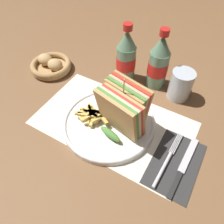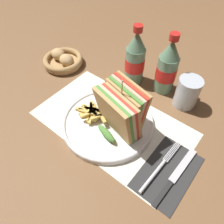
% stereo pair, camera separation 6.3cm
% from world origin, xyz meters
% --- Properties ---
extents(ground_plane, '(4.00, 4.00, 0.00)m').
position_xyz_m(ground_plane, '(0.00, 0.00, 0.00)').
color(ground_plane, brown).
extents(placemat, '(0.46, 0.27, 0.00)m').
position_xyz_m(placemat, '(0.03, 0.03, 0.00)').
color(placemat, silver).
rests_on(placemat, ground_plane).
extents(plate_main, '(0.27, 0.27, 0.02)m').
position_xyz_m(plate_main, '(0.02, 0.02, 0.01)').
color(plate_main, white).
rests_on(plate_main, ground_plane).
extents(club_sandwich, '(0.15, 0.14, 0.17)m').
position_xyz_m(club_sandwich, '(0.05, 0.03, 0.08)').
color(club_sandwich, tan).
rests_on(club_sandwich, plate_main).
extents(fries_pile, '(0.10, 0.08, 0.02)m').
position_xyz_m(fries_pile, '(-0.03, 0.01, 0.03)').
color(fries_pile, '#E0B756').
rests_on(fries_pile, plate_main).
extents(napkin, '(0.12, 0.19, 0.00)m').
position_xyz_m(napkin, '(0.23, 0.00, 0.00)').
color(napkin, '#2D2D2D').
rests_on(napkin, ground_plane).
extents(fork, '(0.02, 0.18, 0.01)m').
position_xyz_m(fork, '(0.21, -0.02, 0.01)').
color(fork, silver).
rests_on(fork, napkin).
extents(knife, '(0.02, 0.20, 0.00)m').
position_xyz_m(knife, '(0.25, -0.00, 0.01)').
color(knife, black).
rests_on(knife, napkin).
extents(coke_bottle_near, '(0.07, 0.07, 0.21)m').
position_xyz_m(coke_bottle_near, '(-0.04, 0.24, 0.09)').
color(coke_bottle_near, slate).
rests_on(coke_bottle_near, ground_plane).
extents(coke_bottle_far, '(0.07, 0.07, 0.21)m').
position_xyz_m(coke_bottle_far, '(0.06, 0.26, 0.09)').
color(coke_bottle_far, slate).
rests_on(coke_bottle_far, ground_plane).
extents(glass_near, '(0.07, 0.07, 0.10)m').
position_xyz_m(glass_near, '(0.15, 0.24, 0.04)').
color(glass_near, silver).
rests_on(glass_near, ground_plane).
extents(bread_basket, '(0.15, 0.15, 0.05)m').
position_xyz_m(bread_basket, '(-0.30, 0.14, 0.02)').
color(bread_basket, '#AD8451').
rests_on(bread_basket, ground_plane).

